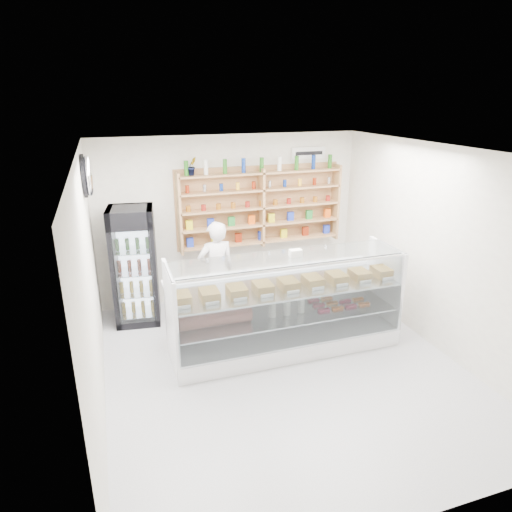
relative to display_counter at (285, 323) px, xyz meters
name	(u,v)px	position (x,y,z in m)	size (l,w,h in m)	color
room	(285,268)	(-0.20, -0.47, 1.03)	(5.00, 5.00, 5.00)	silver
display_counter	(285,323)	(0.00, 0.00, 0.00)	(3.17, 0.95, 1.38)	white
shop_worker	(216,271)	(-0.67, 1.20, 0.43)	(0.58, 0.38, 1.60)	silver
drinks_cooler	(135,266)	(-1.88, 1.50, 0.55)	(0.74, 0.72, 1.84)	black
wall_shelving	(262,207)	(0.30, 1.87, 1.22)	(2.84, 0.28, 1.33)	#AB8951
potted_plant	(192,166)	(-0.86, 1.87, 1.97)	(0.16, 0.13, 0.29)	#1E6626
security_mirror	(88,176)	(-2.37, 0.73, 2.08)	(0.15, 0.50, 0.50)	silver
wall_sign	(309,153)	(1.20, 2.00, 2.08)	(0.62, 0.03, 0.20)	white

